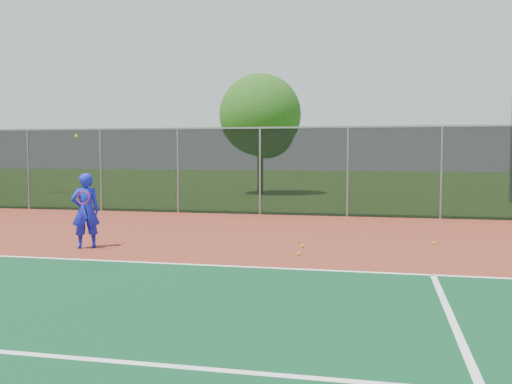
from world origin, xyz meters
TOP-DOWN VIEW (x-y plane):
  - ground at (0.00, 0.00)m, footprint 120.00×120.00m
  - court_apron at (0.00, 2.00)m, footprint 30.00×20.00m
  - fence_back at (0.00, 12.00)m, footprint 30.00×0.06m
  - tennis_player at (-5.40, 4.36)m, footprint 0.74×0.76m
  - practice_ball_1 at (-0.63, 5.44)m, footprint 0.07×0.07m
  - practice_ball_3 at (-0.58, 4.47)m, footprint 0.07×0.07m
  - practice_ball_4 at (2.33, 6.55)m, footprint 0.07×0.07m
  - tree_back_left at (-4.94, 21.66)m, footprint 4.24×4.24m

SIDE VIEW (x-z plane):
  - ground at x=0.00m, z-range 0.00..0.00m
  - court_apron at x=0.00m, z-range 0.00..0.02m
  - practice_ball_1 at x=-0.63m, z-range 0.02..0.09m
  - practice_ball_3 at x=-0.58m, z-range 0.02..0.09m
  - practice_ball_4 at x=2.33m, z-range 0.02..0.09m
  - tennis_player at x=-5.40m, z-range -0.41..2.15m
  - fence_back at x=0.00m, z-range 0.05..3.08m
  - tree_back_left at x=-4.94m, z-range 0.79..7.03m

